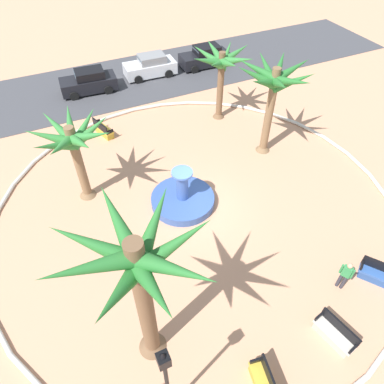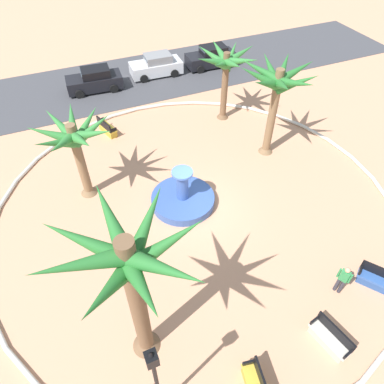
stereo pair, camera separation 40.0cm
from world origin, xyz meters
TOP-DOWN VIEW (x-y plane):
  - ground_plane at (0.00, 0.00)m, footprint 80.00×80.00m
  - plaza_curb at (0.00, 0.00)m, footprint 20.20×20.20m
  - street_asphalt at (0.00, 14.50)m, footprint 48.00×8.00m
  - fountain at (-0.50, 0.53)m, footprint 3.24×3.24m
  - palm_tree_near_fountain at (-4.47, -5.68)m, footprint 4.63×4.71m
  - palm_tree_by_curb at (5.69, 2.56)m, footprint 4.25×4.27m
  - palm_tree_mid_plaza at (4.96, 6.90)m, footprint 4.10×4.11m
  - palm_tree_far_side at (-4.79, 3.18)m, footprint 3.95×4.11m
  - bench_east at (1.75, -8.23)m, footprint 0.82×1.67m
  - bench_west at (-2.61, 8.12)m, footprint 0.96×1.68m
  - bench_north at (5.14, -7.05)m, footprint 1.34×1.59m
  - lamppost at (-4.61, -7.76)m, footprint 0.32×0.32m
  - person_cyclist_photo at (-4.22, -1.96)m, footprint 0.46×0.36m
  - person_pedestrian_stroll at (3.50, -6.62)m, footprint 0.34×0.47m
  - parked_car_leftmost at (-2.10, 13.94)m, footprint 4.11×2.14m
  - parked_car_second at (2.87, 14.40)m, footprint 4.07×2.05m
  - parked_car_third at (7.51, 14.11)m, footprint 4.06×2.04m

SIDE VIEW (x-z plane):
  - ground_plane at x=0.00m, z-range 0.00..0.00m
  - street_asphalt at x=0.00m, z-range 0.00..0.03m
  - plaza_curb at x=0.00m, z-range 0.00..0.20m
  - fountain at x=-0.50m, z-range -0.77..1.39m
  - bench_east at x=1.75m, z-range -0.15..0.85m
  - bench_west at x=-2.61m, z-range -0.15..0.85m
  - bench_north at x=5.14m, z-range -0.15..0.85m
  - parked_car_leftmost at x=-2.10m, z-range -0.05..1.61m
  - parked_car_second at x=2.87m, z-range -0.05..1.61m
  - parked_car_third at x=7.51m, z-range -0.05..1.61m
  - person_pedestrian_stroll at x=3.50m, z-range 0.10..1.75m
  - person_cyclist_photo at x=-4.22m, z-range 0.10..1.78m
  - lamppost at x=-4.61m, z-range 0.39..4.95m
  - palm_tree_far_side at x=-4.79m, z-range 1.19..5.74m
  - palm_tree_mid_plaza at x=4.96m, z-range 1.32..6.04m
  - palm_tree_by_curb at x=5.69m, z-range 1.54..7.01m
  - palm_tree_near_fountain at x=-4.47m, z-range 1.62..8.21m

